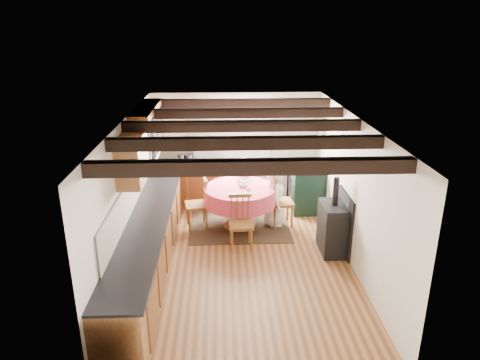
{
  "coord_description": "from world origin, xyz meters",
  "views": [
    {
      "loc": [
        -0.32,
        -6.52,
        3.79
      ],
      "look_at": [
        0.0,
        0.8,
        1.15
      ],
      "focal_mm": 32.87,
      "sensor_mm": 36.0,
      "label": 1
    }
  ],
  "objects_px": {
    "aga_range": "(306,187)",
    "cup": "(249,190)",
    "chair_right": "(282,200)",
    "dining_table": "(240,207)",
    "cast_iron_stove": "(334,215)",
    "chair_near": "(241,223)",
    "child_right": "(274,196)",
    "child_far": "(244,185)",
    "chair_left": "(196,203)"
  },
  "relations": [
    {
      "from": "chair_left",
      "to": "child_right",
      "type": "distance_m",
      "value": 1.52
    },
    {
      "from": "chair_right",
      "to": "cast_iron_stove",
      "type": "xyz_separation_m",
      "value": [
        0.74,
        -1.1,
        0.17
      ]
    },
    {
      "from": "aga_range",
      "to": "child_right",
      "type": "height_order",
      "value": "child_right"
    },
    {
      "from": "dining_table",
      "to": "chair_near",
      "type": "xyz_separation_m",
      "value": [
        -0.01,
        -0.86,
        0.08
      ]
    },
    {
      "from": "chair_left",
      "to": "child_far",
      "type": "height_order",
      "value": "child_far"
    },
    {
      "from": "cast_iron_stove",
      "to": "child_far",
      "type": "height_order",
      "value": "cast_iron_stove"
    },
    {
      "from": "dining_table",
      "to": "child_right",
      "type": "distance_m",
      "value": 0.71
    },
    {
      "from": "chair_near",
      "to": "child_right",
      "type": "distance_m",
      "value": 1.17
    },
    {
      "from": "chair_left",
      "to": "aga_range",
      "type": "height_order",
      "value": "chair_left"
    },
    {
      "from": "dining_table",
      "to": "cast_iron_stove",
      "type": "relative_size",
      "value": 0.99
    },
    {
      "from": "dining_table",
      "to": "cup",
      "type": "height_order",
      "value": "cup"
    },
    {
      "from": "chair_near",
      "to": "child_right",
      "type": "bearing_deg",
      "value": 49.58
    },
    {
      "from": "child_right",
      "to": "aga_range",
      "type": "bearing_deg",
      "value": -43.5
    },
    {
      "from": "chair_right",
      "to": "aga_range",
      "type": "xyz_separation_m",
      "value": [
        0.63,
        0.84,
        -0.05
      ]
    },
    {
      "from": "dining_table",
      "to": "cup",
      "type": "bearing_deg",
      "value": -60.18
    },
    {
      "from": "aga_range",
      "to": "child_right",
      "type": "relative_size",
      "value": 0.82
    },
    {
      "from": "chair_left",
      "to": "chair_right",
      "type": "relative_size",
      "value": 0.98
    },
    {
      "from": "dining_table",
      "to": "chair_near",
      "type": "distance_m",
      "value": 0.86
    },
    {
      "from": "chair_near",
      "to": "aga_range",
      "type": "distance_m",
      "value": 2.29
    },
    {
      "from": "aga_range",
      "to": "child_far",
      "type": "xyz_separation_m",
      "value": [
        -1.34,
        -0.16,
        0.14
      ]
    },
    {
      "from": "chair_left",
      "to": "cast_iron_stove",
      "type": "height_order",
      "value": "cast_iron_stove"
    },
    {
      "from": "chair_near",
      "to": "chair_right",
      "type": "distance_m",
      "value": 1.24
    },
    {
      "from": "chair_right",
      "to": "aga_range",
      "type": "bearing_deg",
      "value": -42.59
    },
    {
      "from": "aga_range",
      "to": "chair_right",
      "type": "bearing_deg",
      "value": -126.99
    },
    {
      "from": "chair_left",
      "to": "child_far",
      "type": "xyz_separation_m",
      "value": [
        0.95,
        0.73,
        0.09
      ]
    },
    {
      "from": "aga_range",
      "to": "cup",
      "type": "height_order",
      "value": "aga_range"
    },
    {
      "from": "cup",
      "to": "chair_near",
      "type": "bearing_deg",
      "value": -105.77
    },
    {
      "from": "chair_near",
      "to": "child_far",
      "type": "bearing_deg",
      "value": 81.51
    },
    {
      "from": "child_far",
      "to": "cup",
      "type": "bearing_deg",
      "value": 93.68
    },
    {
      "from": "child_far",
      "to": "dining_table",
      "type": "bearing_deg",
      "value": 82.6
    },
    {
      "from": "aga_range",
      "to": "child_right",
      "type": "bearing_deg",
      "value": -133.26
    },
    {
      "from": "dining_table",
      "to": "chair_right",
      "type": "relative_size",
      "value": 1.31
    },
    {
      "from": "dining_table",
      "to": "child_far",
      "type": "relative_size",
      "value": 1.13
    },
    {
      "from": "chair_near",
      "to": "chair_right",
      "type": "xyz_separation_m",
      "value": [
        0.84,
        0.91,
        0.03
      ]
    },
    {
      "from": "chair_near",
      "to": "cup",
      "type": "bearing_deg",
      "value": 70.52
    },
    {
      "from": "chair_left",
      "to": "child_right",
      "type": "bearing_deg",
      "value": 82.41
    },
    {
      "from": "aga_range",
      "to": "child_far",
      "type": "height_order",
      "value": "child_far"
    },
    {
      "from": "dining_table",
      "to": "chair_right",
      "type": "height_order",
      "value": "chair_right"
    },
    {
      "from": "dining_table",
      "to": "child_right",
      "type": "height_order",
      "value": "child_right"
    },
    {
      "from": "dining_table",
      "to": "chair_right",
      "type": "bearing_deg",
      "value": 3.79
    },
    {
      "from": "cast_iron_stove",
      "to": "cup",
      "type": "bearing_deg",
      "value": 150.99
    },
    {
      "from": "chair_near",
      "to": "child_far",
      "type": "xyz_separation_m",
      "value": [
        0.13,
        1.6,
        0.11
      ]
    },
    {
      "from": "cast_iron_stove",
      "to": "cup",
      "type": "xyz_separation_m",
      "value": [
        -1.41,
        0.78,
        0.18
      ]
    },
    {
      "from": "cast_iron_stove",
      "to": "chair_near",
      "type": "bearing_deg",
      "value": 173.17
    },
    {
      "from": "chair_near",
      "to": "chair_right",
      "type": "bearing_deg",
      "value": 43.83
    },
    {
      "from": "cast_iron_stove",
      "to": "child_far",
      "type": "bearing_deg",
      "value": 128.95
    },
    {
      "from": "cast_iron_stove",
      "to": "child_right",
      "type": "relative_size",
      "value": 1.12
    },
    {
      "from": "chair_near",
      "to": "child_right",
      "type": "relative_size",
      "value": 0.79
    },
    {
      "from": "chair_left",
      "to": "child_right",
      "type": "height_order",
      "value": "child_right"
    },
    {
      "from": "dining_table",
      "to": "chair_left",
      "type": "relative_size",
      "value": 1.34
    }
  ]
}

